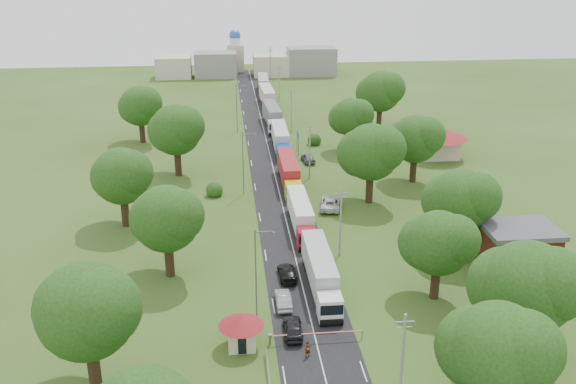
{
  "coord_description": "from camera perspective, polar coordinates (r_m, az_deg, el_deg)",
  "views": [
    {
      "loc": [
        -8.1,
        -77.2,
        36.11
      ],
      "look_at": [
        0.6,
        7.7,
        3.0
      ],
      "focal_mm": 40.0,
      "sensor_mm": 36.0,
      "label": 1
    }
  ],
  "objects": [
    {
      "name": "tree_9",
      "position": [
        56.43,
        -17.46,
        -9.94
      ],
      "size": [
        9.6,
        9.6,
        12.05
      ],
      "color": "#382616",
      "rests_on": "ground"
    },
    {
      "name": "car_lane_rear",
      "position": [
        74.48,
        -0.06,
        -7.18
      ],
      "size": [
        2.1,
        4.88,
        1.4
      ],
      "primitive_type": "imported",
      "rotation": [
        0.0,
        0.0,
        3.17
      ],
      "color": "black",
      "rests_on": "ground"
    },
    {
      "name": "car_lane_mid",
      "position": [
        69.19,
        -0.43,
        -9.55
      ],
      "size": [
        1.58,
        4.44,
        1.46
      ],
      "primitive_type": "imported",
      "rotation": [
        0.0,
        0.0,
        3.15
      ],
      "color": "#93969A",
      "rests_on": "ground"
    },
    {
      "name": "info_sign",
      "position": [
        117.73,
        0.88,
        4.87
      ],
      "size": [
        0.12,
        3.1,
        4.1
      ],
      "color": "slate",
      "rests_on": "ground"
    },
    {
      "name": "guard_booth",
      "position": [
        62.27,
        -4.16,
        -11.89
      ],
      "size": [
        4.4,
        4.4,
        3.45
      ],
      "color": "beige",
      "rests_on": "ground"
    },
    {
      "name": "boom_barrier",
      "position": [
        63.33,
        1.29,
        -12.59
      ],
      "size": [
        9.22,
        0.35,
        1.18
      ],
      "color": "slate",
      "rests_on": "ground"
    },
    {
      "name": "tree_10",
      "position": [
        73.61,
        -10.77,
        -2.3
      ],
      "size": [
        8.8,
        8.8,
        11.07
      ],
      "color": "#382616",
      "rests_on": "ground"
    },
    {
      "name": "tree_12",
      "position": [
        106.49,
        -9.95,
        5.49
      ],
      "size": [
        9.6,
        9.6,
        12.05
      ],
      "color": "#382616",
      "rests_on": "ground"
    },
    {
      "name": "lamp_0",
      "position": [
        64.91,
        -2.75,
        -6.91
      ],
      "size": [
        2.03,
        0.22,
        10.0
      ],
      "color": "slate",
      "rests_on": "ground"
    },
    {
      "name": "church",
      "position": [
        197.64,
        -4.7,
        12.19
      ],
      "size": [
        5.0,
        5.0,
        12.3
      ],
      "color": "beige",
      "rests_on": "ground"
    },
    {
      "name": "truck_3",
      "position": [
        119.59,
        -0.67,
        4.74
      ],
      "size": [
        2.81,
        15.09,
        4.18
      ],
      "color": "#1C3CAA",
      "rests_on": "ground"
    },
    {
      "name": "pole_2",
      "position": [
        103.99,
        1.94,
        3.6
      ],
      "size": [
        1.6,
        0.24,
        9.0
      ],
      "color": "gray",
      "rests_on": "ground"
    },
    {
      "name": "tree_2",
      "position": [
        69.86,
        13.22,
        -4.39
      ],
      "size": [
        8.0,
        8.0,
        10.1
      ],
      "color": "#382616",
      "rests_on": "ground"
    },
    {
      "name": "car_lane_front",
      "position": [
        64.55,
        0.44,
        -11.97
      ],
      "size": [
        1.99,
        4.65,
        1.57
      ],
      "primitive_type": "imported",
      "rotation": [
        0.0,
        0.0,
        3.11
      ],
      "color": "black",
      "rests_on": "ground"
    },
    {
      "name": "pole_1",
      "position": [
        78.1,
        4.69,
        -2.6
      ],
      "size": [
        1.6,
        0.24,
        9.0
      ],
      "color": "gray",
      "rests_on": "ground"
    },
    {
      "name": "lamp_1",
      "position": [
        97.17,
        -3.94,
        2.82
      ],
      "size": [
        2.03,
        0.22,
        10.0
      ],
      "color": "slate",
      "rests_on": "ground"
    },
    {
      "name": "pole_4",
      "position": [
        157.95,
        -0.81,
        9.73
      ],
      "size": [
        1.6,
        0.24,
        9.0
      ],
      "color": "gray",
      "rests_on": "ground"
    },
    {
      "name": "truck_4",
      "position": [
        135.83,
        -1.41,
        6.78
      ],
      "size": [
        3.35,
        15.64,
        4.32
      ],
      "color": "silver",
      "rests_on": "ground"
    },
    {
      "name": "tree_7",
      "position": [
        134.35,
        8.2,
        8.85
      ],
      "size": [
        9.6,
        9.6,
        12.05
      ],
      "color": "#382616",
      "rests_on": "ground"
    },
    {
      "name": "tree_13",
      "position": [
        126.72,
        -13.02,
        7.48
      ],
      "size": [
        8.8,
        8.8,
        11.07
      ],
      "color": "#382616",
      "rests_on": "ground"
    },
    {
      "name": "tree_4",
      "position": [
        94.21,
        7.38,
        3.57
      ],
      "size": [
        9.6,
        9.6,
        12.05
      ],
      "color": "#382616",
      "rests_on": "ground"
    },
    {
      "name": "pole_3",
      "position": [
        130.76,
        0.29,
        7.3
      ],
      "size": [
        1.6,
        0.24,
        9.0
      ],
      "color": "gray",
      "rests_on": "ground"
    },
    {
      "name": "pedestrian_booth",
      "position": [
        62.17,
        -3.44,
        -13.36
      ],
      "size": [
        1.04,
        1.08,
        1.75
      ],
      "primitive_type": "imported",
      "rotation": [
        0.0,
        0.0,
        -0.94
      ],
      "color": "gray",
      "rests_on": "ground"
    },
    {
      "name": "house_cream",
      "position": [
        118.31,
        13.22,
        4.71
      ],
      "size": [
        10.08,
        10.08,
        5.8
      ],
      "color": "beige",
      "rests_on": "ground"
    },
    {
      "name": "tree_0",
      "position": [
        52.79,
        18.11,
        -13.17
      ],
      "size": [
        8.8,
        8.8,
        11.07
      ],
      "color": "#382616",
      "rests_on": "ground"
    },
    {
      "name": "road",
      "position": [
        104.0,
        -1.02,
        0.88
      ],
      "size": [
        8.0,
        200.0,
        0.04
      ],
      "primitive_type": "cube",
      "color": "black",
      "rests_on": "ground"
    },
    {
      "name": "truck_5",
      "position": [
        153.08,
        -1.85,
        8.42
      ],
      "size": [
        3.11,
        15.47,
        4.28
      ],
      "color": "#B31B33",
      "rests_on": "ground"
    },
    {
      "name": "truck_6",
      "position": [
        168.08,
        -2.2,
        9.52
      ],
      "size": [
        2.96,
        14.48,
        4.0
      ],
      "color": "#286A43",
      "rests_on": "ground"
    },
    {
      "name": "tree_6",
      "position": [
        118.42,
        5.62,
        6.67
      ],
      "size": [
        8.0,
        8.0,
        10.1
      ],
      "color": "#382616",
      "rests_on": "ground"
    },
    {
      "name": "pole_5",
      "position": [
        185.39,
        -1.59,
        11.44
      ],
      "size": [
        1.6,
        0.24,
        9.0
      ],
      "color": "gray",
      "rests_on": "ground"
    },
    {
      "name": "distant_town",
      "position": [
        190.22,
        -3.18,
        11.3
      ],
      "size": [
        52.0,
        8.0,
        8.0
      ],
      "color": "gray",
      "rests_on": "ground"
    },
    {
      "name": "lamp_2",
      "position": [
        130.84,
        -4.52,
        7.63
      ],
      "size": [
        2.03,
        0.22,
        10.0
      ],
      "color": "slate",
      "rests_on": "ground"
    },
    {
      "name": "tree_3",
      "position": [
        80.21,
        15.09,
        -0.67
      ],
      "size": [
        8.8,
        8.8,
        11.07
      ],
      "color": "#382616",
      "rests_on": "ground"
    },
    {
      "name": "truck_2",
      "position": [
        101.83,
        0.08,
        1.75
      ],
      "size": [
        2.6,
        14.89,
        4.13
      ],
      "color": "gold",
      "rests_on": "ground"
    },
    {
      "name": "car_verge_far",
      "position": [
        113.42,
        1.8,
        3.05
      ],
      "size": [
        2.38,
        4.78,
        1.56
      ],
      "primitive_type": "imported",
      "rotation": [
        0.0,
        0.0,
        3.26
      ],
      "color": "slate",
      "rests_on": "ground"
    },
    {
      "name": "tree_11",
      "position": [
        88.37,
        -14.58,
        1.42
      ],
      "size": [
        8.8,
        8.8,
        11.07
      ],
      "color": "#382616",
      "rests_on": "ground"
    },
    {
      "name": "car_verge_near",
      "position": [
        93.62,
        3.77,
        -0.98
      ],
      "size": [
        3.92,
        6.45,
        1.67
      ],
      "primitive_type": "imported",
      "rotation": [
        0.0,
        0.0,
        2.94
      ],
      "color": "silver",
      "rests_on": "ground"
    },
    {
      "name": "pedestrian_near",
      "position": [
        61.51,
        1.76,
        -13.84
      ],
      "size": [
        0.67,
        0.53,
        1.6
      ],
      "primitive_type": "imported",
      "rotation": [
        0.0,
        0.0,
        0.29
      ],
      "color": "gray",
      "rests_on": "ground"
    },
    {
      "name": "ground",
      "position": [
        85.61,
        0.13,
        -3.74
      ],
      "size": [
        260.0,
        260.0,
        0.0
      ],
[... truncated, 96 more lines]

